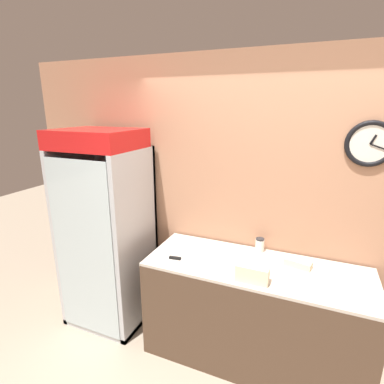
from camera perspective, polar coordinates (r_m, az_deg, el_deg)
The scene contains 8 objects.
wall_back at distance 2.85m, azimuth 14.19°, elevation -2.42°, with size 5.20×0.09×2.70m.
prep_counter at distance 2.92m, azimuth 11.49°, elevation -21.59°, with size 1.87×0.69×0.93m.
beverage_cooler at distance 3.22m, azimuth -15.49°, elevation -4.97°, with size 0.78×0.71×2.03m.
sandwich_stack_bottom at distance 2.43m, azimuth 11.34°, elevation -15.75°, with size 0.25×0.09×0.07m.
sandwich_stack_middle at distance 2.39m, azimuth 11.43°, elevation -14.38°, with size 0.25×0.09×0.07m.
sandwich_flat_left at distance 2.73m, azimuth 19.54°, elevation -12.71°, with size 0.23×0.13×0.06m.
chefs_knife at distance 2.69m, azimuth -2.16°, elevation -12.64°, with size 0.30×0.08×0.02m.
condiment_jar at distance 2.88m, azimuth 12.77°, elevation -9.80°, with size 0.08×0.08×0.13m.
Camera 1 is at (0.38, -1.40, 2.23)m, focal length 28.00 mm.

